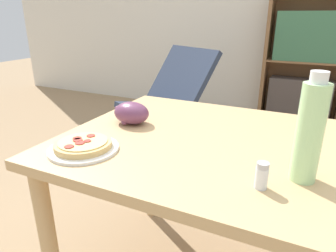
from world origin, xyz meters
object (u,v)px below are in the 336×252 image
Objects in this scene: grape_bunch at (131,113)px; lounge_chair_near at (166,117)px; salt_shaker at (262,176)px; drink_bottle at (310,132)px; bookshelf at (304,67)px; pizza_on_plate at (83,146)px.

lounge_chair_near is (-0.49, 1.33, -0.49)m from grape_bunch.
lounge_chair_near is (-1.06, 1.61, -0.48)m from salt_shaker.
drink_bottle is at bearing -15.44° from grape_bunch.
lounge_chair_near is at bearing -132.46° from bookshelf.
drink_bottle is 0.31× the size of lounge_chair_near.
bookshelf is (-0.09, 2.67, -0.23)m from drink_bottle.
grape_bunch is 0.16× the size of lounge_chair_near.
lounge_chair_near is 1.61m from bookshelf.
bookshelf is (0.00, 2.76, -0.13)m from salt_shaker.
bookshelf reaches higher than drink_bottle.
grape_bunch is at bearing 89.26° from pizza_on_plate.
grape_bunch reaches higher than pizza_on_plate.
lounge_chair_near is at bearing 123.43° from salt_shaker.
drink_bottle is 0.21× the size of bookshelf.
drink_bottle reaches higher than pizza_on_plate.
grape_bunch is 1.50m from lounge_chair_near.
pizza_on_plate is at bearing -101.67° from bookshelf.
pizza_on_plate is 0.30m from grape_bunch.
lounge_chair_near reaches higher than grape_bunch.
drink_bottle is 1.99m from lounge_chair_near.
bookshelf is at bearing 89.99° from salt_shaker.
bookshelf reaches higher than lounge_chair_near.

